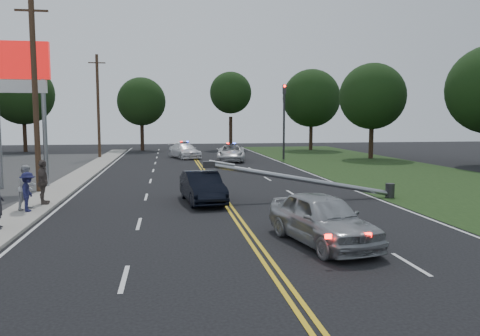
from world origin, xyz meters
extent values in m
plane|color=black|center=(0.00, 0.00, 0.00)|extent=(120.00, 120.00, 0.00)
cube|color=gray|center=(-8.40, 10.00, 0.06)|extent=(1.80, 70.00, 0.12)
cube|color=black|center=(13.50, 10.00, 0.01)|extent=(12.00, 80.00, 0.01)
cube|color=gold|center=(0.00, 10.00, 0.01)|extent=(0.36, 80.00, 0.00)
cylinder|color=gray|center=(-9.30, 14.00, 3.50)|extent=(0.24, 0.24, 7.00)
cube|color=#B80D0C|center=(-10.50, 14.00, 7.00)|extent=(3.20, 0.35, 2.00)
cube|color=white|center=(-10.50, 14.00, 5.60)|extent=(2.80, 0.30, 0.70)
cylinder|color=#2D2D30|center=(8.30, 30.00, 3.50)|extent=(0.20, 0.20, 7.00)
cube|color=#2D2D30|center=(8.30, 30.00, 6.60)|extent=(0.28, 0.28, 0.90)
sphere|color=#FF0C07|center=(8.30, 29.84, 6.90)|extent=(0.22, 0.22, 0.22)
cylinder|color=#2D2D30|center=(8.10, 8.00, 0.35)|extent=(0.44, 0.44, 0.70)
cylinder|color=gray|center=(3.67, 8.00, 0.98)|extent=(8.90, 0.24, 1.80)
cube|color=#2D2D30|center=(-0.76, 8.00, 1.76)|extent=(0.55, 0.32, 0.30)
cylinder|color=#382619|center=(-9.20, 12.00, 5.00)|extent=(0.28, 0.28, 10.00)
cube|color=#382619|center=(-9.20, 12.00, 9.20)|extent=(1.60, 0.10, 0.10)
cylinder|color=#382619|center=(-9.20, 34.00, 5.00)|extent=(0.28, 0.28, 10.00)
cube|color=#382619|center=(-9.20, 34.00, 9.20)|extent=(1.60, 0.10, 0.10)
cylinder|color=black|center=(-19.08, 44.69, 1.94)|extent=(0.44, 0.44, 3.89)
sphere|color=black|center=(-19.08, 44.69, 6.69)|extent=(7.03, 7.03, 7.03)
cylinder|color=black|center=(-5.66, 45.07, 1.72)|extent=(0.44, 0.44, 3.45)
sphere|color=black|center=(-5.66, 45.07, 5.94)|extent=(5.82, 5.82, 5.82)
cylinder|color=black|center=(5.31, 45.50, 2.06)|extent=(0.44, 0.44, 4.13)
sphere|color=black|center=(5.31, 45.50, 7.11)|extent=(5.22, 5.22, 5.22)
cylinder|color=black|center=(14.99, 42.83, 1.85)|extent=(0.44, 0.44, 3.70)
sphere|color=black|center=(14.99, 42.83, 6.38)|extent=(7.09, 7.09, 7.09)
cylinder|color=black|center=(16.98, 29.77, 1.74)|extent=(0.44, 0.44, 3.49)
sphere|color=black|center=(16.98, 29.77, 6.01)|extent=(6.35, 6.35, 6.35)
imported|color=black|center=(-1.06, 8.07, 0.71)|extent=(2.01, 4.48, 1.43)
imported|color=#95989C|center=(2.05, 0.35, 0.79)|extent=(2.76, 4.91, 1.58)
imported|color=silver|center=(3.09, 28.85, 0.73)|extent=(3.19, 5.58, 1.47)
imported|color=white|center=(-0.98, 32.76, 0.72)|extent=(3.52, 5.36, 1.44)
imported|color=#A9A9AE|center=(-8.36, 6.98, 1.04)|extent=(1.00, 1.10, 1.84)
imported|color=#1B1C45|center=(-8.21, 6.49, 0.92)|extent=(0.71, 1.10, 1.60)
imported|color=#5B4F49|center=(-8.03, 8.11, 1.09)|extent=(0.60, 1.18, 1.94)
camera|label=1|loc=(-2.62, -13.20, 3.84)|focal=35.00mm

